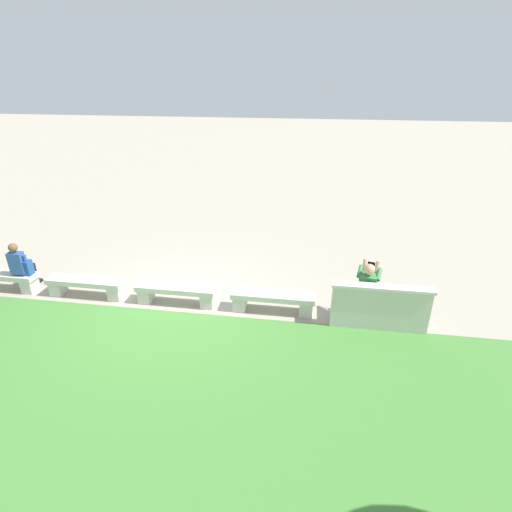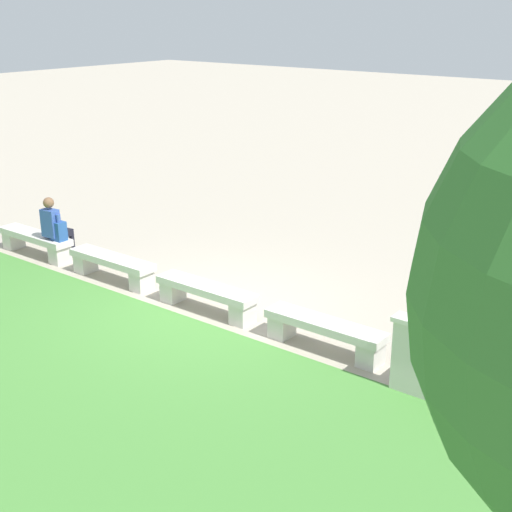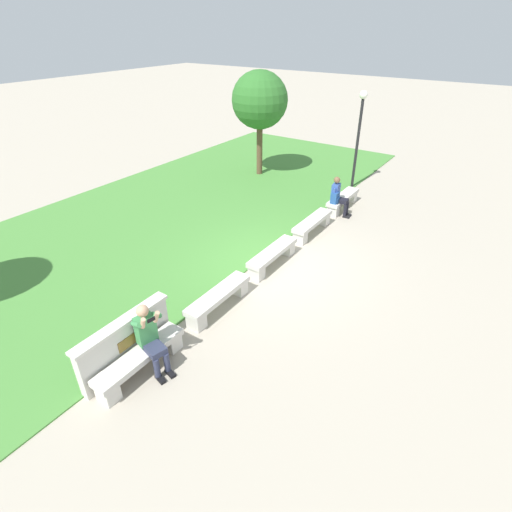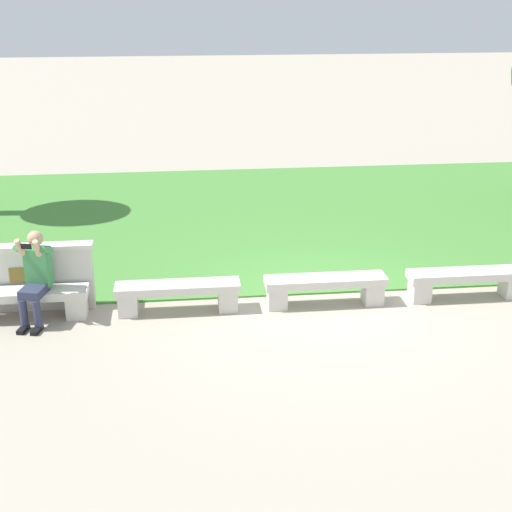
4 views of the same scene
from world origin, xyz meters
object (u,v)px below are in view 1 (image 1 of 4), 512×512
bench_mid (176,292)px  backpack (26,268)px  bench_near (273,300)px  bench_far (86,285)px  person_photographer (368,287)px  bench_main (376,308)px  bench_end (1,278)px  person_distant (21,265)px

bench_mid → backpack: 3.68m
bench_near → bench_mid: size_ratio=1.00×
bench_far → backpack: 1.51m
person_photographer → bench_main: bearing=161.3°
bench_near → bench_end: bearing=0.0°
bench_near → bench_mid: 2.20m
bench_main → person_photographer: bearing=-18.7°
bench_mid → bench_far: 2.20m
bench_near → backpack: backpack is taller
bench_main → bench_near: (2.20, 0.00, 0.00)m
bench_near → bench_mid: bearing=0.0°
bench_near → person_photographer: (-1.98, -0.07, 0.44)m
bench_far → person_distant: bearing=-2.3°
person_distant → bench_main: bearing=179.5°
bench_mid → person_photographer: person_photographer is taller
bench_near → person_distant: size_ratio=1.45×
bench_near → bench_mid: same height
bench_mid → backpack: size_ratio=4.26×
bench_mid → bench_far: (2.20, 0.00, 0.00)m
bench_main → bench_end: bearing=0.0°
bench_main → bench_near: bearing=0.0°
bench_far → person_distant: 1.66m
bench_main → bench_far: size_ratio=1.00×
bench_far → bench_end: bearing=0.0°
bench_mid → bench_far: same height
person_distant → backpack: (-0.15, 0.04, -0.05)m
bench_main → bench_far: bearing=0.0°
bench_end → person_distant: size_ratio=1.45×
person_photographer → person_distant: (7.99, 0.01, -0.06)m
person_photographer → bench_mid: bearing=1.0°
bench_main → person_photographer: size_ratio=1.38×
bench_main → person_distant: bearing=-0.5°
bench_end → backpack: (-0.73, -0.02, 0.33)m
person_distant → bench_mid: bearing=179.0°
backpack → person_distant: bearing=-16.0°
bench_main → person_distant: size_ratio=1.45×
bench_mid → bench_main: bearing=180.0°
person_photographer → backpack: (7.84, 0.05, -0.11)m
bench_mid → backpack: backpack is taller
bench_main → bench_end: size_ratio=1.00×
bench_near → person_distant: person_distant is taller
bench_mid → person_photographer: 4.20m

